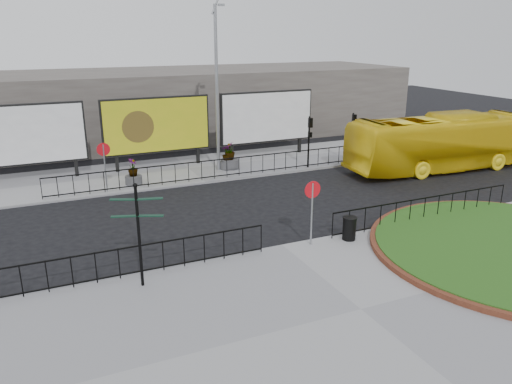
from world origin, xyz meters
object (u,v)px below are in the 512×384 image
litter_bin (349,228)px  planter_c (230,159)px  lamp_post (217,87)px  fingerpost_sign (138,225)px  planter_a (133,175)px  billboard_mid (157,125)px  planter_b (227,160)px  bus (442,143)px

litter_bin → planter_c: 11.61m
lamp_post → planter_c: (0.69, -0.00, -4.14)m
fingerpost_sign → planter_a: fingerpost_sign is taller
billboard_mid → lamp_post: size_ratio=0.67×
billboard_mid → fingerpost_sign: 14.52m
planter_b → planter_c: 0.21m
billboard_mid → fingerpost_sign: size_ratio=1.84×
fingerpost_sign → bus: 20.19m
planter_c → planter_b: bearing=180.0°
billboard_mid → planter_a: (-2.04, -2.86, -1.97)m
lamp_post → fingerpost_sign: size_ratio=2.75×
planter_c → litter_bin: bearing=-88.2°
fingerpost_sign → planter_b: bearing=81.9°
bus → planter_b: size_ratio=8.61×
fingerpost_sign → planter_b: fingerpost_sign is taller
fingerpost_sign → planter_a: bearing=104.0°
billboard_mid → litter_bin: size_ratio=6.82×
billboard_mid → bus: (14.97, -6.87, -0.97)m
fingerpost_sign → planter_c: (7.63, 12.00, -1.46)m
lamp_post → fingerpost_sign: (-6.94, -12.00, -2.68)m
fingerpost_sign → planter_c: bearing=81.2°
planter_a → planter_c: size_ratio=0.87×
litter_bin → bus: (10.90, 6.70, 1.05)m
lamp_post → litter_bin: size_ratio=10.16×
litter_bin → bus: 12.84m
planter_b → planter_c: bearing=0.0°
lamp_post → billboard_mid: bearing=146.7°
planter_b → planter_c: (0.20, 0.00, 0.05)m
lamp_post → fingerpost_sign: lamp_post is taller
planter_c → fingerpost_sign: bearing=-122.4°
litter_bin → fingerpost_sign: bearing=-177.1°
lamp_post → planter_b: bearing=-0.0°
billboard_mid → planter_c: (3.70, -1.97, -1.91)m
bus → planter_c: size_ratio=7.40×
litter_bin → bus: bearing=31.6°
billboard_mid → litter_bin: bearing=-73.3°
billboard_mid → planter_a: size_ratio=4.52×
billboard_mid → litter_bin: (4.07, -13.57, -2.02)m
billboard_mid → litter_bin: billboard_mid is taller
planter_b → litter_bin: bearing=-87.2°
fingerpost_sign → planter_a: 11.37m
lamp_post → planter_a: size_ratio=6.73×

